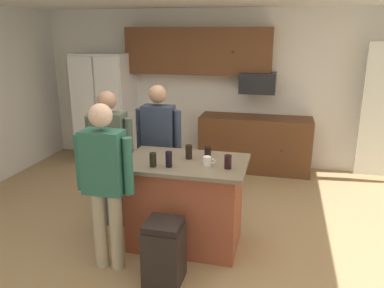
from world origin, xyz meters
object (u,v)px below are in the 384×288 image
(person_host_foreground, at_px, (110,151))
(person_guest_left, at_px, (159,142))
(microwave_over_range, at_px, (258,83))
(refrigerator, at_px, (106,108))
(glass_short_whisky, at_px, (153,160))
(glass_pilsner, at_px, (189,152))
(trash_bin, at_px, (164,252))
(glass_dark_ale, at_px, (228,162))
(kitchen_island, at_px, (185,203))
(glass_stout_tall, at_px, (169,159))
(mug_blue_stoneware, at_px, (207,161))
(tumbler_amber, at_px, (208,152))
(person_elder_center, at_px, (105,178))

(person_host_foreground, xyz_separation_m, person_guest_left, (0.44, 0.44, 0.01))
(microwave_over_range, bearing_deg, person_host_foreground, -122.16)
(person_host_foreground, bearing_deg, refrigerator, 129.82)
(glass_short_whisky, distance_m, glass_pilsner, 0.43)
(glass_pilsner, bearing_deg, trash_bin, -92.87)
(glass_pilsner, xyz_separation_m, trash_bin, (-0.04, -0.78, -0.73))
(person_host_foreground, bearing_deg, glass_dark_ale, -0.42)
(kitchen_island, xyz_separation_m, trash_bin, (-0.02, -0.69, -0.18))
(person_host_foreground, height_order, glass_pilsner, person_host_foreground)
(glass_stout_tall, bearing_deg, person_guest_left, 114.48)
(microwave_over_range, bearing_deg, glass_pilsner, -101.61)
(mug_blue_stoneware, relative_size, tumbler_amber, 1.00)
(microwave_over_range, distance_m, person_elder_center, 3.39)
(refrigerator, distance_m, mug_blue_stoneware, 3.43)
(person_guest_left, relative_size, glass_dark_ale, 12.11)
(mug_blue_stoneware, bearing_deg, microwave_over_range, 84.08)
(refrigerator, relative_size, glass_stout_tall, 12.00)
(mug_blue_stoneware, xyz_separation_m, tumbler_amber, (-0.04, 0.24, 0.01))
(person_host_foreground, height_order, glass_short_whisky, person_host_foreground)
(refrigerator, bearing_deg, tumbler_amber, -45.08)
(person_guest_left, bearing_deg, glass_dark_ale, 13.77)
(person_elder_center, bearing_deg, refrigerator, 71.50)
(person_elder_center, bearing_deg, person_guest_left, 40.82)
(kitchen_island, bearing_deg, person_elder_center, -135.83)
(person_host_foreground, distance_m, person_elder_center, 0.88)
(person_guest_left, bearing_deg, mug_blue_stoneware, 7.98)
(microwave_over_range, distance_m, glass_pilsner, 2.56)
(refrigerator, relative_size, mug_blue_stoneware, 15.26)
(refrigerator, xyz_separation_m, glass_short_whisky, (1.81, -2.68, 0.08))
(person_host_foreground, xyz_separation_m, glass_dark_ale, (1.41, -0.33, 0.09))
(person_host_foreground, xyz_separation_m, glass_pilsner, (0.96, -0.13, 0.10))
(refrigerator, bearing_deg, trash_bin, -56.77)
(glass_dark_ale, height_order, trash_bin, glass_dark_ale)
(glass_stout_tall, bearing_deg, glass_pilsner, 66.01)
(kitchen_island, distance_m, person_host_foreground, 1.07)
(kitchen_island, xyz_separation_m, tumbler_amber, (0.21, 0.15, 0.53))
(person_elder_center, height_order, trash_bin, person_elder_center)
(microwave_over_range, xyz_separation_m, person_host_foreground, (-1.47, -2.34, -0.52))
(glass_stout_tall, bearing_deg, microwave_over_range, 77.00)
(trash_bin, bearing_deg, refrigerator, 123.23)
(mug_blue_stoneware, xyz_separation_m, glass_stout_tall, (-0.36, -0.12, 0.03))
(glass_dark_ale, bearing_deg, refrigerator, 134.77)
(person_host_foreground, height_order, person_guest_left, person_guest_left)
(glass_pilsner, bearing_deg, glass_short_whisky, -131.54)
(glass_short_whisky, height_order, glass_pilsner, glass_pilsner)
(refrigerator, distance_m, person_elder_center, 3.37)
(glass_stout_tall, distance_m, glass_pilsner, 0.32)
(glass_short_whisky, bearing_deg, trash_bin, -61.78)
(glass_short_whisky, bearing_deg, kitchen_island, 41.44)
(glass_short_whisky, distance_m, trash_bin, 0.89)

